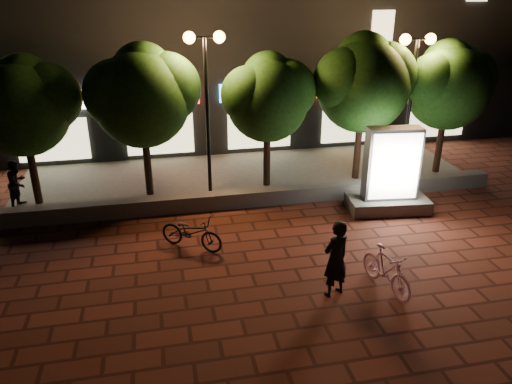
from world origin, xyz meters
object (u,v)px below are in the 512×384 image
object	(u,v)px
tree_far_right	(449,83)
street_lamp_left	(206,73)
tree_mid	(268,95)
scooter_pink	(386,270)
ad_kiosk	(390,178)
tree_left	(143,93)
tree_far_left	(23,103)
tree_right	(364,80)
street_lamp_right	(414,70)
rider	(336,259)
scooter_parked	(191,232)
pedestrian	(17,183)

from	to	relation	value
tree_far_right	street_lamp_left	bearing A→B (deg)	-178.24
tree_mid	scooter_pink	world-z (taller)	tree_mid
street_lamp_left	ad_kiosk	bearing A→B (deg)	-24.49
tree_left	tree_far_right	size ratio (longest dim) A/B	1.03
tree_far_left	tree_right	size ratio (longest dim) A/B	0.91
tree_far_left	street_lamp_right	size ratio (longest dim) A/B	0.93
tree_right	street_lamp_left	xyz separation A→B (m)	(-5.36, -0.26, 0.46)
scooter_pink	rider	size ratio (longest dim) A/B	0.92
street_lamp_left	scooter_parked	size ratio (longest dim) A/B	2.86
tree_mid	pedestrian	xyz separation A→B (m)	(-8.05, -0.17, -2.38)
tree_mid	street_lamp_right	world-z (taller)	street_lamp_right
ad_kiosk	pedestrian	bearing A→B (deg)	167.50
ad_kiosk	scooter_parked	bearing A→B (deg)	-169.13
tree_far_right	rider	xyz separation A→B (m)	(-6.50, -6.66, -2.44)
scooter_pink	rider	xyz separation A→B (m)	(-1.24, 0.04, 0.41)
tree_left	scooter_parked	xyz separation A→B (m)	(1.02, -3.86, -2.97)
tree_left	tree_mid	xyz separation A→B (m)	(4.00, -0.00, -0.23)
tree_left	tree_far_right	world-z (taller)	tree_left
ad_kiosk	scooter_pink	size ratio (longest dim) A/B	1.55
street_lamp_right	tree_mid	bearing A→B (deg)	176.96
tree_far_left	scooter_pink	bearing A→B (deg)	-37.50
tree_right	street_lamp_right	distance (m)	1.70
pedestrian	street_lamp_left	bearing A→B (deg)	-72.09
tree_left	scooter_pink	xyz separation A→B (m)	(5.24, -6.71, -2.93)
tree_far_right	street_lamp_right	distance (m)	1.66
tree_right	ad_kiosk	xyz separation A→B (m)	(-0.07, -2.67, -2.49)
tree_left	street_lamp_left	xyz separation A→B (m)	(1.95, -0.26, 0.58)
tree_far_left	tree_mid	xyz separation A→B (m)	(7.50, -0.00, -0.08)
scooter_pink	scooter_parked	size ratio (longest dim) A/B	0.94
tree_right	tree_left	bearing A→B (deg)	-180.00
tree_far_right	pedestrian	size ratio (longest dim) A/B	3.15
tree_mid	pedestrian	size ratio (longest dim) A/B	2.98
tree_left	tree_right	world-z (taller)	tree_right
street_lamp_left	pedestrian	bearing A→B (deg)	179.11
ad_kiosk	pedestrian	xyz separation A→B (m)	(-11.29, 2.50, -0.24)
scooter_pink	ad_kiosk	bearing A→B (deg)	50.63
street_lamp_right	scooter_parked	size ratio (longest dim) A/B	2.75
tree_far_left	pedestrian	xyz separation A→B (m)	(-0.55, -0.17, -2.46)
street_lamp_left	street_lamp_right	distance (m)	7.00
tree_right	rider	world-z (taller)	tree_right
rider	tree_left	bearing A→B (deg)	-80.30
street_lamp_left	pedestrian	distance (m)	6.80
tree_far_right	ad_kiosk	world-z (taller)	tree_far_right
rider	scooter_pink	bearing A→B (deg)	156.66
street_lamp_left	rider	size ratio (longest dim) A/B	2.79
street_lamp_right	ad_kiosk	size ratio (longest dim) A/B	1.87
tree_left	tree_mid	size ratio (longest dim) A/B	1.09
tree_right	scooter_parked	world-z (taller)	tree_right
ad_kiosk	street_lamp_right	bearing A→B (deg)	54.59
tree_right	scooter_pink	xyz separation A→B (m)	(-2.06, -6.71, -3.05)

